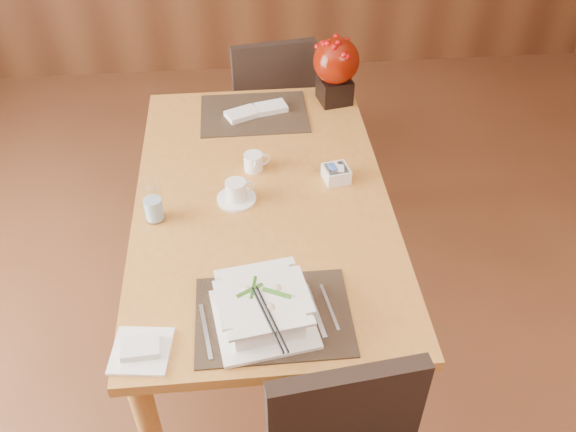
{
  "coord_description": "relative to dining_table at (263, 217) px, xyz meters",
  "views": [
    {
      "loc": [
        -0.06,
        -1.08,
        2.14
      ],
      "look_at": [
        0.07,
        0.35,
        0.87
      ],
      "focal_mm": 38.0,
      "sensor_mm": 36.0,
      "label": 1
    }
  ],
  "objects": [
    {
      "name": "water_glass",
      "position": [
        -0.37,
        -0.09,
        0.18
      ],
      "size": [
        0.09,
        0.09,
        0.16
      ],
      "primitive_type": "cylinder",
      "rotation": [
        0.0,
        0.0,
        0.29
      ],
      "color": "white",
      "rests_on": "dining_table"
    },
    {
      "name": "napkins_far",
      "position": [
        0.02,
        0.55,
        0.11
      ],
      "size": [
        0.28,
        0.17,
        0.02
      ],
      "primitive_type": null,
      "rotation": [
        0.0,
        0.0,
        0.32
      ],
      "color": "white",
      "rests_on": "dining_table"
    },
    {
      "name": "berry_decor",
      "position": [
        0.35,
        0.63,
        0.26
      ],
      "size": [
        0.2,
        0.2,
        0.29
      ],
      "rotation": [
        0.0,
        0.0,
        0.19
      ],
      "color": "black",
      "rests_on": "dining_table"
    },
    {
      "name": "far_chair",
      "position": [
        0.1,
        1.02,
        -0.15
      ],
      "size": [
        0.47,
        0.47,
        0.89
      ],
      "rotation": [
        0.0,
        0.0,
        3.29
      ],
      "color": "black",
      "rests_on": "ground"
    },
    {
      "name": "placemat_far",
      "position": [
        0.0,
        0.55,
        0.1
      ],
      "size": [
        0.45,
        0.33,
        0.01
      ],
      "primitive_type": "cube",
      "color": "black",
      "rests_on": "dining_table"
    },
    {
      "name": "bread_plate",
      "position": [
        -0.37,
        -0.64,
        0.1
      ],
      "size": [
        0.18,
        0.18,
        0.01
      ],
      "primitive_type": "cube",
      "rotation": [
        0.0,
        0.0,
        -0.12
      ],
      "color": "white",
      "rests_on": "dining_table"
    },
    {
      "name": "sugar_caddy",
      "position": [
        0.28,
        0.07,
        0.12
      ],
      "size": [
        0.1,
        0.1,
        0.05
      ],
      "primitive_type": "cube",
      "rotation": [
        0.0,
        0.0,
        0.19
      ],
      "color": "white",
      "rests_on": "dining_table"
    },
    {
      "name": "coffee_cup",
      "position": [
        -0.09,
        -0.01,
        0.13
      ],
      "size": [
        0.14,
        0.14,
        0.08
      ],
      "rotation": [
        0.0,
        0.0,
        0.28
      ],
      "color": "white",
      "rests_on": "dining_table"
    },
    {
      "name": "dining_table",
      "position": [
        0.0,
        0.0,
        0.0
      ],
      "size": [
        0.9,
        1.5,
        0.75
      ],
      "color": "#C88337",
      "rests_on": "ground"
    },
    {
      "name": "placemat_near",
      "position": [
        0.0,
        -0.55,
        0.1
      ],
      "size": [
        0.45,
        0.33,
        0.01
      ],
      "primitive_type": "cube",
      "color": "black",
      "rests_on": "dining_table"
    },
    {
      "name": "creamer_jug",
      "position": [
        -0.02,
        0.16,
        0.13
      ],
      "size": [
        0.11,
        0.11,
        0.07
      ],
      "primitive_type": null,
      "rotation": [
        0.0,
        0.0,
        0.2
      ],
      "color": "white",
      "rests_on": "dining_table"
    },
    {
      "name": "soup_setting",
      "position": [
        -0.03,
        -0.57,
        0.15
      ],
      "size": [
        0.31,
        0.31,
        0.11
      ],
      "rotation": [
        0.0,
        0.0,
        0.15
      ],
      "color": "white",
      "rests_on": "dining_table"
    }
  ]
}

